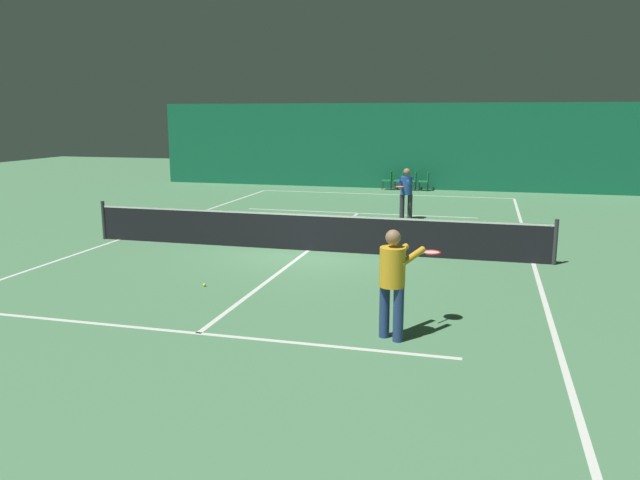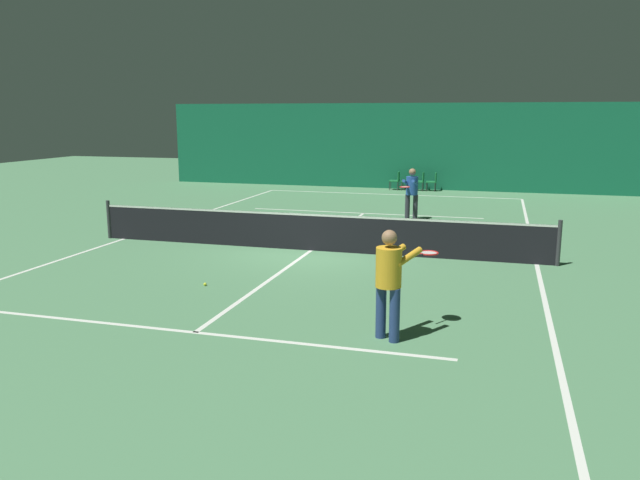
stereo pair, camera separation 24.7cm
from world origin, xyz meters
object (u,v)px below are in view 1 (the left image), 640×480
at_px(courtside_chair_0, 388,179).
at_px(courtside_chair_3, 425,180).
at_px(tennis_net, 308,231).
at_px(courtside_chair_2, 413,180).
at_px(player_far, 406,190).
at_px(tennis_ball, 204,285).
at_px(player_near, 394,276).
at_px(courtside_chair_1, 401,180).

distance_m(courtside_chair_0, courtside_chair_3, 1.69).
height_order(tennis_net, courtside_chair_3, tennis_net).
bearing_deg(courtside_chair_2, courtside_chair_3, 90.00).
height_order(player_far, tennis_ball, player_far).
relative_size(player_near, courtside_chair_2, 2.06).
bearing_deg(player_far, tennis_ball, -12.12).
xyz_separation_m(tennis_net, courtside_chair_3, (1.65, 13.68, -0.03)).
xyz_separation_m(player_near, courtside_chair_2, (-1.95, 19.50, -0.52)).
height_order(player_near, tennis_ball, player_near).
bearing_deg(courtside_chair_1, tennis_net, -2.18).
xyz_separation_m(player_near, player_far, (-1.24, 11.30, -0.02)).
bearing_deg(courtside_chair_0, courtside_chair_3, 90.00).
relative_size(courtside_chair_0, tennis_ball, 12.73).
xyz_separation_m(tennis_net, tennis_ball, (-1.10, -3.82, -0.48)).
distance_m(player_near, courtside_chair_0, 19.75).
xyz_separation_m(player_far, tennis_ball, (-2.90, -9.31, -0.95)).
height_order(tennis_net, tennis_ball, tennis_net).
bearing_deg(courtside_chair_1, player_near, 7.35).
xyz_separation_m(player_far, courtside_chair_0, (-1.84, 8.20, -0.50)).
xyz_separation_m(player_near, tennis_ball, (-4.14, 1.99, -0.98)).
distance_m(courtside_chair_2, courtside_chair_3, 0.56).
distance_m(tennis_net, tennis_ball, 4.01).
bearing_deg(courtside_chair_3, tennis_net, -6.87).
distance_m(courtside_chair_0, tennis_ball, 17.54).
xyz_separation_m(courtside_chair_0, tennis_ball, (-1.06, -17.51, -0.45)).
distance_m(courtside_chair_1, courtside_chair_3, 1.13).
relative_size(player_far, courtside_chair_2, 2.02).
relative_size(courtside_chair_0, courtside_chair_2, 1.00).
height_order(tennis_net, courtside_chair_0, tennis_net).
bearing_deg(courtside_chair_1, courtside_chair_3, 90.00).
height_order(player_near, player_far, player_near).
height_order(courtside_chair_0, courtside_chair_2, same).
bearing_deg(player_near, courtside_chair_2, 35.25).
bearing_deg(tennis_net, courtside_chair_1, 87.82).
height_order(courtside_chair_1, tennis_ball, courtside_chair_1).
height_order(player_near, courtside_chair_0, player_near).
distance_m(tennis_net, courtside_chair_0, 13.68).
height_order(tennis_net, courtside_chair_1, tennis_net).
bearing_deg(tennis_ball, courtside_chair_1, 84.71).
distance_m(tennis_net, courtside_chair_3, 13.78).
relative_size(courtside_chair_0, courtside_chair_1, 1.00).
xyz_separation_m(courtside_chair_0, courtside_chair_2, (1.13, 0.00, 0.00)).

